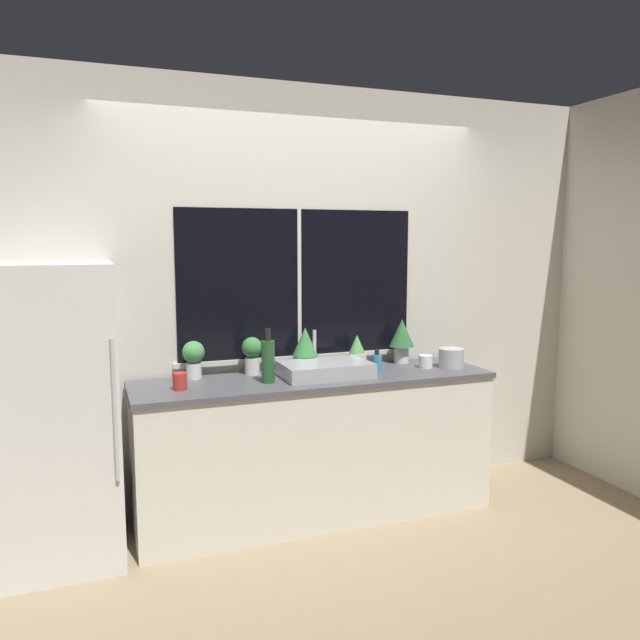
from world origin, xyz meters
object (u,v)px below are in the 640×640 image
object	(u,v)px
refrigerator	(47,413)
soap_bottle	(377,363)
sink	(325,369)
potted_plant_right	(357,352)
potted_plant_left	(252,353)
potted_plant_center	(305,345)
mug_white	(425,361)
potted_plant_far_right	(402,337)
potted_plant_far_left	(194,357)
kettle	(451,357)
bottle_tall	(268,360)
mug_red	(180,381)

from	to	relation	value
refrigerator	soap_bottle	size ratio (longest dim) A/B	11.16
refrigerator	soap_bottle	world-z (taller)	refrigerator
sink	potted_plant_right	xyz separation A→B (m)	(0.31, 0.23, 0.05)
refrigerator	potted_plant_left	bearing A→B (deg)	9.11
potted_plant_left	potted_plant_center	distance (m)	0.35
potted_plant_right	sink	bearing A→B (deg)	-143.97
mug_white	potted_plant_far_right	bearing A→B (deg)	108.45
potted_plant_far_left	soap_bottle	bearing A→B (deg)	-11.21
sink	kettle	world-z (taller)	sink
bottle_tall	kettle	size ratio (longest dim) A/B	1.94
sink	bottle_tall	bearing A→B (deg)	-175.09
potted_plant_center	potted_plant_far_right	bearing A→B (deg)	-0.00
soap_bottle	potted_plant_far_right	bearing A→B (deg)	37.10
potted_plant_far_left	potted_plant_left	distance (m)	0.36
bottle_tall	mug_white	bearing A→B (deg)	2.79
potted_plant_center	soap_bottle	size ratio (longest dim) A/B	1.93
soap_bottle	bottle_tall	world-z (taller)	bottle_tall
bottle_tall	mug_red	bearing A→B (deg)	179.91
potted_plant_center	potted_plant_right	distance (m)	0.37
refrigerator	potted_plant_far_left	distance (m)	0.86
soap_bottle	potted_plant_far_left	bearing A→B (deg)	168.79
potted_plant_left	mug_red	bearing A→B (deg)	-151.88
potted_plant_left	potted_plant_far_right	distance (m)	1.05
potted_plant_right	mug_red	bearing A→B (deg)	-167.84
bottle_tall	kettle	distance (m)	1.25
refrigerator	mug_white	world-z (taller)	refrigerator
sink	soap_bottle	xyz separation A→B (m)	(0.35, 0.01, 0.01)
refrigerator	potted_plant_far_left	bearing A→B (deg)	13.06
bottle_tall	kettle	world-z (taller)	bottle_tall
potted_plant_far_right	potted_plant_right	bearing A→B (deg)	-180.00
potted_plant_left	mug_white	bearing A→B (deg)	-10.45
potted_plant_center	potted_plant_far_left	bearing A→B (deg)	-180.00
bottle_tall	refrigerator	bearing A→B (deg)	176.66
refrigerator	potted_plant_center	distance (m)	1.56
potted_plant_far_left	potted_plant_right	bearing A→B (deg)	0.00
potted_plant_far_right	soap_bottle	size ratio (longest dim) A/B	2.09
mug_white	potted_plant_center	bearing A→B (deg)	164.94
potted_plant_far_right	soap_bottle	xyz separation A→B (m)	(-0.29, -0.22, -0.12)
potted_plant_left	kettle	distance (m)	1.30
potted_plant_far_left	potted_plant_right	size ratio (longest dim) A/B	1.10
sink	potted_plant_right	distance (m)	0.39
sink	mug_red	distance (m)	0.89
potted_plant_far_left	potted_plant_left	size ratio (longest dim) A/B	0.98
potted_plant_far_right	mug_white	world-z (taller)	potted_plant_far_right
potted_plant_left	soap_bottle	bearing A→B (deg)	-16.36
potted_plant_far_right	mug_red	distance (m)	1.56
potted_plant_left	potted_plant_right	distance (m)	0.71
sink	mug_white	bearing A→B (deg)	1.67
potted_plant_left	bottle_tall	xyz separation A→B (m)	(0.03, -0.26, -0.00)
refrigerator	mug_red	xyz separation A→B (m)	(0.69, -0.07, 0.13)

